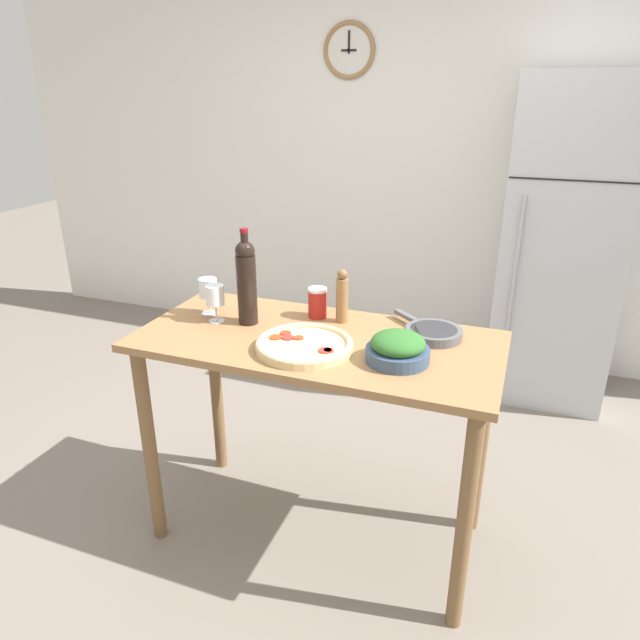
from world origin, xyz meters
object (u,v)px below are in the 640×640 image
(refrigerator, at_px, (562,245))
(pepper_mill, at_px, (342,297))
(cast_iron_skillet, at_px, (433,332))
(wine_bottle, at_px, (246,280))
(salad_bowl, at_px, (398,348))
(salt_canister, at_px, (317,303))
(wine_glass_near, at_px, (215,297))
(wine_glass_far, at_px, (208,290))
(homemade_pizza, at_px, (304,345))

(refrigerator, relative_size, pepper_mill, 8.58)
(pepper_mill, height_order, cast_iron_skillet, pepper_mill)
(wine_bottle, height_order, salad_bowl, wine_bottle)
(salad_bowl, bearing_deg, salt_canister, 144.56)
(wine_bottle, bearing_deg, wine_glass_near, -165.04)
(refrigerator, xyz_separation_m, salad_bowl, (-0.55, -1.78, 0.02))
(wine_glass_far, relative_size, pepper_mill, 0.70)
(homemade_pizza, bearing_deg, salt_canister, 102.22)
(salad_bowl, distance_m, salt_canister, 0.49)
(pepper_mill, bearing_deg, homemade_pizza, -98.13)
(wine_glass_far, xyz_separation_m, cast_iron_skillet, (0.91, 0.09, -0.09))
(pepper_mill, distance_m, homemade_pizza, 0.31)
(refrigerator, relative_size, wine_glass_far, 12.27)
(refrigerator, height_order, pepper_mill, refrigerator)
(cast_iron_skillet, bearing_deg, homemade_pizza, -146.64)
(pepper_mill, relative_size, homemade_pizza, 0.62)
(homemade_pizza, distance_m, salt_canister, 0.32)
(wine_glass_near, bearing_deg, cast_iron_skillet, 10.16)
(wine_bottle, relative_size, cast_iron_skillet, 1.30)
(wine_glass_near, bearing_deg, refrigerator, 52.13)
(salad_bowl, bearing_deg, wine_glass_far, 169.05)
(wine_glass_far, bearing_deg, refrigerator, 49.57)
(salt_canister, xyz_separation_m, cast_iron_skillet, (0.48, -0.04, -0.04))
(wine_glass_near, xyz_separation_m, homemade_pizza, (0.43, -0.12, -0.09))
(wine_bottle, distance_m, wine_glass_near, 0.15)
(wine_glass_far, xyz_separation_m, salad_bowl, (0.83, -0.16, -0.06))
(wine_glass_near, relative_size, salt_canister, 1.23)
(refrigerator, distance_m, homemade_pizza, 2.01)
(refrigerator, bearing_deg, wine_glass_near, -127.87)
(cast_iron_skillet, bearing_deg, wine_glass_far, -174.62)
(refrigerator, xyz_separation_m, pepper_mill, (-0.84, -1.51, 0.08))
(pepper_mill, distance_m, salt_canister, 0.12)
(homemade_pizza, bearing_deg, pepper_mill, 81.87)
(wine_bottle, height_order, wine_glass_near, wine_bottle)
(wine_glass_near, relative_size, salad_bowl, 0.69)
(wine_glass_near, relative_size, pepper_mill, 0.70)
(wine_glass_near, distance_m, cast_iron_skillet, 0.86)
(homemade_pizza, bearing_deg, wine_bottle, 152.99)
(wine_glass_near, bearing_deg, salad_bowl, -7.19)
(pepper_mill, xyz_separation_m, salad_bowl, (0.29, -0.27, -0.06))
(wine_bottle, bearing_deg, homemade_pizza, -27.01)
(pepper_mill, bearing_deg, cast_iron_skillet, -3.81)
(refrigerator, xyz_separation_m, wine_glass_near, (-1.31, -1.68, 0.08))
(wine_bottle, xyz_separation_m, pepper_mill, (0.34, 0.14, -0.07))
(wine_bottle, xyz_separation_m, salt_canister, (0.23, 0.16, -0.12))
(pepper_mill, relative_size, cast_iron_skillet, 0.74)
(wine_glass_near, distance_m, salad_bowl, 0.77)
(wine_bottle, height_order, wine_glass_far, wine_bottle)
(salad_bowl, xyz_separation_m, cast_iron_skillet, (0.08, 0.25, -0.03))
(salad_bowl, bearing_deg, refrigerator, 72.85)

